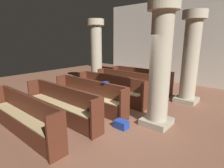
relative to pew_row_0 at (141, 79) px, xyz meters
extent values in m
plane|color=brown|center=(1.14, -3.42, -0.53)|extent=(19.20, 19.20, 0.00)
cube|color=silver|center=(1.14, 2.66, 1.72)|extent=(10.00, 0.16, 4.50)
cube|color=#562819|center=(0.00, -0.02, -0.06)|extent=(3.03, 0.38, 0.05)
cube|color=#562819|center=(0.00, 0.15, 0.22)|extent=(3.03, 0.04, 0.51)
cube|color=#492215|center=(0.00, 0.19, 0.47)|extent=(2.91, 0.06, 0.02)
cube|color=#4E2416|center=(-1.54, -0.02, -0.03)|extent=(0.06, 0.44, 1.01)
cube|color=#4E2416|center=(1.54, -0.02, -0.03)|extent=(0.06, 0.44, 1.01)
cube|color=#522618|center=(0.00, -0.20, -0.30)|extent=(3.03, 0.03, 0.43)
cube|color=tan|center=(0.00, -0.04, -0.03)|extent=(2.79, 0.32, 0.02)
cube|color=#562819|center=(0.00, -1.15, -0.06)|extent=(3.03, 0.38, 0.05)
cube|color=#562819|center=(0.00, -0.99, 0.22)|extent=(3.03, 0.04, 0.51)
cube|color=#492215|center=(0.00, -0.94, 0.47)|extent=(2.91, 0.06, 0.02)
cube|color=#4E2416|center=(-1.54, -1.15, -0.03)|extent=(0.06, 0.44, 1.01)
cube|color=#4E2416|center=(1.54, -1.15, -0.03)|extent=(0.06, 0.44, 1.01)
cube|color=#522618|center=(0.00, -1.33, -0.30)|extent=(3.03, 0.03, 0.43)
cube|color=tan|center=(0.00, -1.17, -0.03)|extent=(2.79, 0.32, 0.02)
cube|color=#562819|center=(0.00, -2.29, -0.06)|extent=(3.03, 0.38, 0.05)
cube|color=#562819|center=(0.00, -2.12, 0.22)|extent=(3.03, 0.04, 0.51)
cube|color=#492215|center=(0.00, -2.07, 0.47)|extent=(2.91, 0.06, 0.02)
cube|color=#4E2416|center=(-1.54, -2.29, -0.03)|extent=(0.06, 0.44, 1.01)
cube|color=#4E2416|center=(1.54, -2.29, -0.03)|extent=(0.06, 0.44, 1.01)
cube|color=#522618|center=(0.00, -2.46, -0.30)|extent=(3.03, 0.03, 0.43)
cube|color=tan|center=(0.00, -2.31, -0.03)|extent=(2.79, 0.32, 0.02)
cube|color=#562819|center=(0.00, -3.42, -0.06)|extent=(3.03, 0.38, 0.05)
cube|color=#562819|center=(0.00, -3.25, 0.22)|extent=(3.03, 0.04, 0.51)
cube|color=#492215|center=(0.00, -3.20, 0.47)|extent=(2.91, 0.06, 0.02)
cube|color=#4E2416|center=(-1.54, -3.42, -0.03)|extent=(0.06, 0.44, 1.01)
cube|color=#4E2416|center=(1.54, -3.42, -0.03)|extent=(0.06, 0.44, 1.01)
cube|color=#522618|center=(0.00, -3.59, -0.30)|extent=(3.03, 0.03, 0.43)
cube|color=tan|center=(0.00, -3.44, -0.03)|extent=(2.79, 0.32, 0.02)
cube|color=#562819|center=(0.00, -4.55, -0.06)|extent=(3.03, 0.38, 0.05)
cube|color=#562819|center=(0.00, -4.38, 0.22)|extent=(3.03, 0.04, 0.51)
cube|color=#492215|center=(0.00, -4.34, 0.47)|extent=(2.91, 0.06, 0.02)
cube|color=#4E2416|center=(-1.54, -4.55, -0.03)|extent=(0.06, 0.44, 1.01)
cube|color=#4E2416|center=(1.54, -4.55, -0.03)|extent=(0.06, 0.44, 1.01)
cube|color=#522618|center=(0.00, -4.73, -0.30)|extent=(3.03, 0.03, 0.43)
cube|color=tan|center=(0.00, -4.57, -0.03)|extent=(2.79, 0.32, 0.02)
cube|color=#562819|center=(0.00, -5.68, -0.06)|extent=(3.03, 0.38, 0.05)
cube|color=#562819|center=(0.00, -5.51, 0.22)|extent=(3.03, 0.04, 0.51)
cube|color=#492215|center=(0.00, -5.47, 0.47)|extent=(2.91, 0.06, 0.02)
cube|color=#4E2416|center=(-1.54, -5.68, -0.03)|extent=(0.06, 0.44, 1.01)
cube|color=#4E2416|center=(1.54, -5.68, -0.03)|extent=(0.06, 0.44, 1.01)
cube|color=#522618|center=(0.00, -5.86, -0.30)|extent=(3.03, 0.03, 0.43)
cube|color=tan|center=(0.00, -5.70, -0.03)|extent=(2.79, 0.32, 0.02)
cube|color=#9F967E|center=(2.36, -0.43, -0.44)|extent=(0.79, 0.79, 0.18)
cylinder|color=#ADA389|center=(2.36, -0.43, 1.10)|extent=(0.58, 0.58, 2.90)
cylinder|color=#B6AB90|center=(2.36, -0.43, 2.70)|extent=(0.85, 0.85, 0.30)
cube|color=#9F967E|center=(-2.31, -0.71, -0.44)|extent=(0.79, 0.79, 0.18)
cylinder|color=#ADA389|center=(-2.31, -0.71, 1.10)|extent=(0.58, 0.58, 2.90)
cylinder|color=#B6AB90|center=(-2.31, -0.71, 2.70)|extent=(0.85, 0.85, 0.30)
cube|color=#9F967E|center=(2.36, -2.97, -0.44)|extent=(0.76, 0.76, 0.18)
cylinder|color=#ADA389|center=(2.36, -2.97, 1.10)|extent=(0.56, 0.56, 2.90)
cylinder|color=#B6AB90|center=(2.36, -2.97, 2.70)|extent=(0.82, 0.82, 0.30)
cube|color=#562B1A|center=(0.60, 1.26, -0.50)|extent=(0.45, 0.45, 0.06)
cube|color=brown|center=(0.60, 1.26, -0.06)|extent=(0.28, 0.28, 0.95)
cube|color=brown|center=(0.60, 1.26, 0.48)|extent=(0.48, 0.35, 0.15)
cube|color=navy|center=(0.60, -3.21, 0.49)|extent=(0.15, 0.22, 0.03)
cube|color=navy|center=(1.72, -3.79, -0.43)|extent=(0.37, 0.26, 0.22)
camera|label=1|loc=(4.44, -7.42, 1.85)|focal=28.74mm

